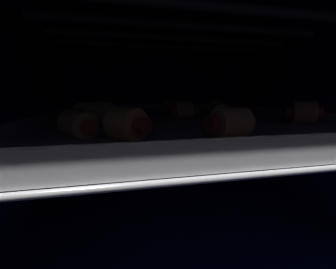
{
  "coord_description": "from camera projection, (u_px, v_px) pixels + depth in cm",
  "views": [
    {
      "loc": [
        -9.15,
        -34.02,
        23.26
      ],
      "look_at": [
        0.0,
        11.47,
        13.59
      ],
      "focal_mm": 21.41,
      "sensor_mm": 36.0,
      "label": 1
    }
  ],
  "objects": [
    {
      "name": "pig_in_blanket_mid_2",
      "position": [
        85.0,
        112.0,
        0.32
      ],
      "size": [
        3.61,
        4.6,
        2.88
      ],
      "rotation": [
        0.0,
        0.0,
        5.98
      ],
      "color": "tan",
      "rests_on": "baking_tray_mid"
    },
    {
      "name": "pig_in_blanket_mid_3",
      "position": [
        78.0,
        124.0,
        0.2
      ],
      "size": [
        4.49,
        5.32,
        2.64
      ],
      "rotation": [
        0.0,
        0.0,
        0.61
      ],
      "color": "tan",
      "rests_on": "baking_tray_mid"
    },
    {
      "name": "heating_element",
      "position": [
        182.0,
        32.0,
        0.32
      ],
      "size": [
        42.75,
        21.9,
        1.22
      ],
      "color": "#333338"
    },
    {
      "name": "pig_in_blanket_mid_6",
      "position": [
        303.0,
        113.0,
        0.28
      ],
      "size": [
        4.81,
        4.26,
        3.27
      ],
      "rotation": [
        0.0,
        0.0,
        1.04
      ],
      "color": "tan",
      "rests_on": "baking_tray_mid"
    },
    {
      "name": "pig_in_blanket_mid_10",
      "position": [
        216.0,
        106.0,
        0.45
      ],
      "size": [
        4.28,
        4.8,
        2.91
      ],
      "rotation": [
        0.0,
        0.0,
        5.67
      ],
      "color": "tan",
      "rests_on": "baking_tray_mid"
    },
    {
      "name": "pig_in_blanket_mid_7",
      "position": [
        172.0,
        107.0,
        0.41
      ],
      "size": [
        4.29,
        5.42,
        2.96
      ],
      "rotation": [
        0.0,
        0.0,
        0.53
      ],
      "color": "tan",
      "rests_on": "baking_tray_mid"
    },
    {
      "name": "oven_wall_right",
      "position": [
        310.0,
        120.0,
        0.41
      ],
      "size": [
        1.2,
        50.14,
        35.75
      ],
      "primitive_type": "cube",
      "color": "#0C1138",
      "rests_on": "ground_plane"
    },
    {
      "name": "pig_in_blanket_mid_5",
      "position": [
        219.0,
        111.0,
        0.35
      ],
      "size": [
        3.22,
        4.95,
        2.6
      ],
      "rotation": [
        0.0,
        0.0,
        6.04
      ],
      "color": "tan",
      "rests_on": "baking_tray_mid"
    },
    {
      "name": "pig_in_blanket_mid_8",
      "position": [
        230.0,
        123.0,
        0.2
      ],
      "size": [
        5.23,
        3.56,
        3.0
      ],
      "rotation": [
        0.0,
        0.0,
        1.75
      ],
      "color": "tan",
      "rests_on": "baking_tray_mid"
    },
    {
      "name": "oven_ceiling",
      "position": [
        182.0,
        9.0,
        0.32
      ],
      "size": [
        55.83,
        52.54,
        1.2
      ],
      "primitive_type": "cube",
      "color": "#0C1138"
    },
    {
      "name": "oven_wall_left",
      "position": [
        6.0,
        129.0,
        0.3
      ],
      "size": [
        1.2,
        50.14,
        35.75
      ],
      "primitive_type": "cube",
      "color": "#0C1138",
      "rests_on": "ground_plane"
    },
    {
      "name": "baking_tray_mid",
      "position": [
        181.0,
        121.0,
        0.35
      ],
      "size": [
        44.04,
        44.25,
        2.32
      ],
      "color": "silver",
      "rests_on": "oven_rack_mid"
    },
    {
      "name": "ground_plane",
      "position": [
        180.0,
        217.0,
        0.39
      ],
      "size": [
        55.83,
        52.54,
        1.2
      ],
      "primitive_type": "cube",
      "color": "#0C1138"
    },
    {
      "name": "pig_in_blanket_mid_0",
      "position": [
        127.0,
        124.0,
        0.19
      ],
      "size": [
        4.5,
        4.72,
        3.12
      ],
      "rotation": [
        0.0,
        0.0,
        3.88
      ],
      "color": "tan",
      "rests_on": "baking_tray_mid"
    },
    {
      "name": "oven_rack_mid",
      "position": [
        181.0,
        125.0,
        0.36
      ],
      "size": [
        50.78,
        49.13,
        0.51
      ],
      "color": "#B7B7BC"
    },
    {
      "name": "oven_wall_back",
      "position": [
        159.0,
        111.0,
        0.6
      ],
      "size": [
        55.83,
        1.2,
        35.75
      ],
      "primitive_type": "cube",
      "color": "#0C1138",
      "rests_on": "ground_plane"
    },
    {
      "name": "pig_in_blanket_mid_4",
      "position": [
        176.0,
        106.0,
        0.47
      ],
      "size": [
        5.88,
        4.09,
        2.78
      ],
      "rotation": [
        0.0,
        0.0,
        4.25
      ],
      "color": "tan",
      "rests_on": "baking_tray_mid"
    },
    {
      "name": "pig_in_blanket_mid_9",
      "position": [
        185.0,
        110.0,
        0.34
      ],
      "size": [
        4.83,
        3.2,
        3.02
      ],
      "rotation": [
        0.0,
        0.0,
        4.78
      ],
      "color": "tan",
      "rests_on": "baking_tray_mid"
    },
    {
      "name": "pig_in_blanket_mid_1",
      "position": [
        96.0,
        115.0,
        0.26
      ],
      "size": [
        5.64,
        6.02,
        3.31
      ],
      "rotation": [
        0.0,
        0.0,
        2.42
      ],
      "color": "tan",
      "rests_on": "baking_tray_mid"
    }
  ]
}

